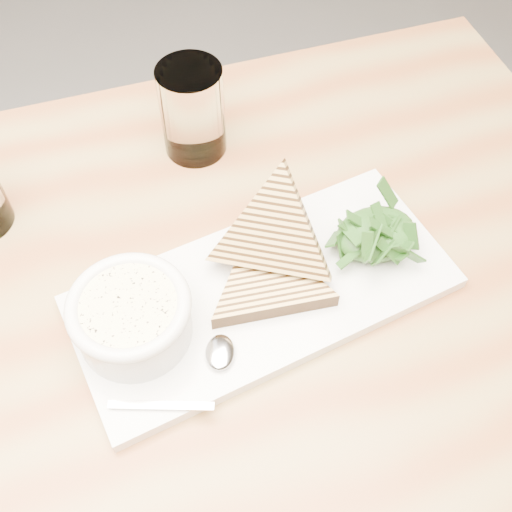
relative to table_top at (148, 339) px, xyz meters
name	(u,v)px	position (x,y,z in m)	size (l,w,h in m)	color
floor	(181,502)	(-0.03, 0.02, -0.70)	(6.00, 6.00, 0.00)	#66625E
table_top	(148,339)	(0.00, 0.00, 0.00)	(1.19, 0.80, 0.04)	olive
table_leg_br	(380,190)	(0.55, 0.35, -0.36)	(0.06, 0.06, 0.68)	olive
platter	(263,292)	(0.13, -0.01, 0.03)	(0.41, 0.19, 0.02)	silver
soup_bowl	(133,321)	(-0.01, -0.01, 0.06)	(0.12, 0.12, 0.05)	silver
soup	(128,307)	(-0.01, -0.01, 0.09)	(0.10, 0.10, 0.01)	beige
bowl_rim	(128,306)	(-0.01, -0.01, 0.09)	(0.12, 0.12, 0.01)	silver
sandwich_flat	(268,282)	(0.14, -0.01, 0.05)	(0.16, 0.16, 0.02)	tan
sandwich_lean	(273,233)	(0.16, 0.02, 0.09)	(0.16, 0.16, 0.09)	tan
salad_base	(376,234)	(0.27, 0.00, 0.05)	(0.09, 0.07, 0.04)	#193913
arugula_pile	(377,229)	(0.27, 0.00, 0.06)	(0.11, 0.10, 0.05)	#265318
spoon_bowl	(220,352)	(0.06, -0.07, 0.04)	(0.03, 0.04, 0.01)	silver
spoon_handle	(161,405)	(-0.01, -0.10, 0.04)	(0.10, 0.01, 0.00)	silver
glass_far	(192,111)	(0.14, 0.24, 0.08)	(0.08, 0.08, 0.12)	white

